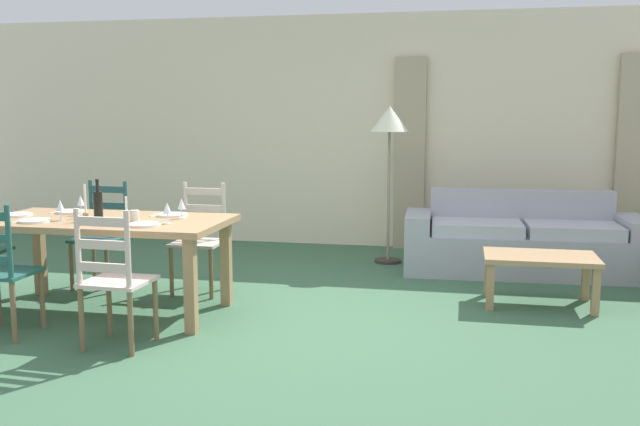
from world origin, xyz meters
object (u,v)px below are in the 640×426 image
couch (522,243)px  standing_lamp (390,129)px  dining_chair_far_right (200,238)px  wine_glass_near_right (167,209)px  wine_glass_near_left (60,206)px  coffee_cup_primary (135,216)px  wine_bottle (98,205)px  dining_chair_far_left (102,235)px  wine_glass_far_right (182,205)px  wine_glass_far_left (81,201)px  dining_chair_near_right (114,279)px  coffee_table (540,263)px  dining_table (106,230)px

couch → standing_lamp: (-1.35, 0.18, 1.12)m
dining_chair_far_right → wine_glass_near_right: bearing=-83.9°
wine_glass_near_left → coffee_cup_primary: 0.60m
dining_chair_far_right → wine_bottle: size_ratio=3.04×
dining_chair_far_left → wine_glass_far_right: dining_chair_far_left is taller
wine_glass_far_left → standing_lamp: standing_lamp is taller
wine_glass_near_left → couch: wine_glass_near_left is taller
wine_glass_near_left → dining_chair_far_left: bearing=99.9°
dining_chair_near_right → wine_glass_far_left: size_ratio=5.96×
coffee_cup_primary → standing_lamp: size_ratio=0.05×
wine_glass_near_right → wine_glass_far_left: bearing=162.2°
couch → dining_chair_near_right: bearing=-134.5°
dining_chair_near_right → wine_bottle: size_ratio=3.04×
couch → standing_lamp: 1.76m
dining_chair_near_right → dining_chair_far_right: bearing=89.7°
wine_glass_near_right → coffee_table: bearing=20.3°
dining_chair_far_left → wine_glass_near_left: (0.16, -0.89, 0.38)m
dining_table → wine_glass_far_right: (0.58, 0.13, 0.20)m
wine_bottle → standing_lamp: bearing=49.7°
coffee_cup_primary → standing_lamp: standing_lamp is taller
wine_glass_near_left → wine_glass_far_right: size_ratio=1.00×
wine_glass_near_left → standing_lamp: bearing=47.2°
wine_bottle → coffee_cup_primary: (0.32, -0.04, -0.07)m
dining_chair_far_right → wine_glass_far_right: 0.74m
dining_chair_far_right → coffee_table: 2.90m
wine_glass_near_right → couch: (2.75, 2.25, -0.57)m
dining_chair_far_right → dining_chair_near_right: bearing=-90.3°
dining_chair_far_right → wine_glass_near_left: 1.25m
standing_lamp → wine_glass_near_left: bearing=-132.8°
wine_glass_near_right → standing_lamp: 2.86m
dining_chair_far_left → wine_glass_far_left: (0.15, -0.59, 0.38)m
wine_glass_far_right → couch: wine_glass_far_right is taller
dining_table → couch: couch is taller
wine_bottle → wine_glass_far_right: size_ratio=1.96×
wine_glass_far_left → coffee_table: wine_glass_far_left is taller
dining_chair_far_right → coffee_table: size_ratio=1.07×
dining_chair_far_left → coffee_table: (3.82, 0.16, -0.12)m
wine_glass_far_left → wine_glass_far_right: same height
wine_glass_far_left → coffee_table: 3.78m
wine_glass_near_left → dining_table: bearing=26.6°
wine_bottle → dining_chair_far_left: bearing=118.0°
wine_glass_far_left → coffee_cup_primary: 0.65m
dining_chair_near_right → wine_bottle: (-0.50, 0.73, 0.39)m
dining_chair_far_right → wine_glass_near_right: size_ratio=5.96×
dining_chair_far_left → couch: bearing=20.0°
dining_table → dining_chair_near_right: bearing=-58.8°
dining_table → wine_glass_near_left: (-0.29, -0.15, 0.20)m
wine_glass_far_right → dining_chair_far_right: bearing=99.1°
wine_glass_near_left → wine_glass_near_right: same height
dining_chair_far_right → dining_table: bearing=-122.6°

